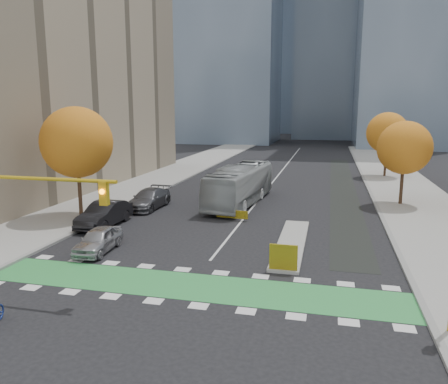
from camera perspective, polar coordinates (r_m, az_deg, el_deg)
The scene contains 21 objects.
ground at distance 19.34m, azimuth -5.90°, elevation -13.80°, with size 300.00×300.00×0.00m, color black.
sidewalk_west at distance 42.17m, azimuth -14.20°, elevation -0.39°, with size 7.00×120.00×0.15m, color gray.
sidewalk_east at distance 38.14m, azimuth 24.65°, elevation -2.23°, with size 7.00×120.00×0.15m, color gray.
curb_west at distance 40.67m, azimuth -9.83°, elevation -0.62°, with size 0.30×120.00×0.16m, color gray.
curb_east at distance 37.61m, azimuth 19.42°, elevation -2.02°, with size 0.30×120.00×0.16m, color gray.
bike_crossing at distance 20.64m, azimuth -4.49°, elevation -12.12°, with size 20.00×3.00×0.01m, color #2E8E42.
centre_line at distance 57.42m, azimuth 7.50°, elevation 2.70°, with size 0.15×70.00×0.01m, color silver.
bike_lane_paint at distance 47.25m, azimuth 15.24°, elevation 0.66°, with size 2.50×50.00×0.01m, color black.
median_island at distance 26.82m, azimuth 8.80°, elevation -6.56°, with size 1.60×10.00×0.16m, color gray.
hazard_board at distance 22.06m, azimuth 7.76°, elevation -8.44°, with size 1.40×0.12×1.30m, color yellow.
building_west at distance 49.03m, azimuth -25.09°, elevation 15.07°, with size 16.00×44.00×25.00m, color gray.
tower_ne at distance 104.82m, azimuth 22.73°, elevation 22.14°, with size 18.00×24.00×60.00m, color #47566B.
tower_far at distance 160.08m, azimuth 10.55°, elevation 22.19°, with size 26.00×26.00×80.00m, color #47566B.
tree_west at distance 33.82m, azimuth -18.68°, elevation 6.16°, with size 5.20×5.20×8.22m.
tree_east_near at distance 39.13m, azimuth 22.50°, elevation 5.36°, with size 4.40×4.40×7.08m.
tree_east_far at distance 54.99m, azimuth 20.56°, elevation 7.24°, with size 4.80×4.80×7.65m.
traffic_signal_west at distance 21.60m, azimuth -26.86°, elevation -1.05°, with size 8.53×0.56×5.20m.
bus at distance 37.29m, azimuth 2.14°, elevation 0.97°, with size 2.79×11.91×3.32m, color #999EA0.
parked_car_a at distance 26.01m, azimuth -16.10°, elevation -6.02°, with size 1.63×4.05×1.38m, color #A7A8AD.
parked_car_b at distance 31.40m, azimuth -15.34°, elevation -2.80°, with size 1.80×5.16×1.70m, color black.
parked_car_c at distance 36.22m, azimuth -9.81°, elevation -0.89°, with size 2.19×5.39×1.57m, color #54555A.
Camera 1 is at (5.99, -16.54, 8.05)m, focal length 35.00 mm.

